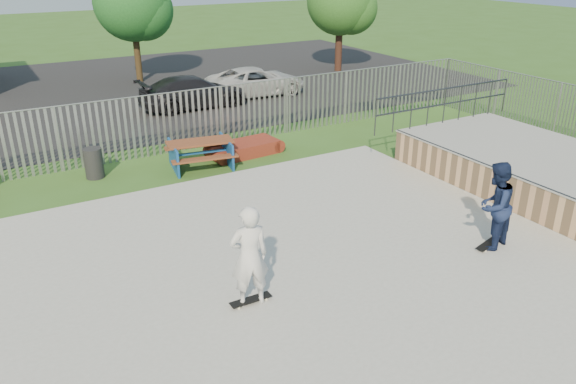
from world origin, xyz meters
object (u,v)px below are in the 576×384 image
funbox (245,148)px  car_white (256,81)px  tree_right (340,1)px  picnic_table (201,154)px  tree_mid (132,3)px  trash_bin_grey (94,163)px  skater_white (249,256)px  skater_navy (495,206)px  car_dark (193,92)px

funbox → car_white: (4.06, 7.09, 0.44)m
funbox → tree_right: 14.92m
picnic_table → tree_mid: (1.91, 12.98, 3.42)m
picnic_table → trash_bin_grey: bearing=175.9°
funbox → car_white: car_white is taller
funbox → skater_white: bearing=-119.9°
picnic_table → skater_white: skater_white is taller
trash_bin_grey → tree_mid: tree_mid is taller
funbox → skater_navy: bearing=-82.7°
funbox → tree_mid: size_ratio=0.38×
funbox → trash_bin_grey: 4.71m
funbox → car_dark: 6.51m
car_dark → tree_mid: 6.98m
car_dark → skater_white: (-4.45, -14.29, 0.45)m
car_white → skater_white: skater_white is taller
car_dark → skater_navy: size_ratio=2.33×
trash_bin_grey → tree_right: bearing=32.0°
tree_right → skater_navy: 20.60m
car_white → skater_white: 16.83m
tree_mid → tree_right: tree_mid is taller
funbox → skater_navy: size_ratio=1.11×
trash_bin_grey → car_white: 11.02m
picnic_table → skater_navy: bearing=-57.7°
car_dark → tree_mid: size_ratio=0.80×
picnic_table → skater_white: 7.81m
tree_mid → tree_right: (10.33, -2.72, -0.17)m
picnic_table → skater_navy: (3.47, -8.20, 0.71)m
car_dark → skater_white: skater_white is taller
tree_right → skater_white: size_ratio=2.78×
skater_white → funbox: bearing=-105.0°
car_white → tree_mid: tree_mid is taller
funbox → skater_white: 8.72m
trash_bin_grey → car_dark: 8.15m
car_white → skater_white: (-7.76, -14.93, 0.48)m
skater_navy → skater_white: same height
car_white → tree_right: size_ratio=0.84×
tree_mid → skater_navy: tree_mid is taller
skater_navy → car_white: bearing=-112.7°
tree_right → skater_white: 22.93m
trash_bin_grey → car_dark: car_dark is taller
funbox → trash_bin_grey: size_ratio=2.43×
car_white → funbox: bearing=153.1°
funbox → tree_mid: tree_mid is taller
picnic_table → funbox: 1.70m
trash_bin_grey → car_white: (8.76, 6.70, 0.20)m
picnic_table → skater_white: size_ratio=1.13×
car_dark → funbox: bearing=172.7°
trash_bin_grey → picnic_table: bearing=-13.5°
car_dark → trash_bin_grey: bearing=137.4°
skater_navy → skater_white: 5.55m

